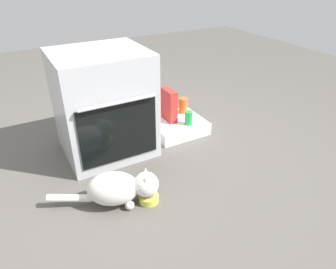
{
  "coord_description": "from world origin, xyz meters",
  "views": [
    {
      "loc": [
        -0.65,
        -1.7,
        1.35
      ],
      "look_at": [
        0.27,
        -0.03,
        0.25
      ],
      "focal_mm": 32.9,
      "sensor_mm": 36.0,
      "label": 1
    }
  ],
  "objects_px": {
    "cat": "(120,188)",
    "food_bowl": "(149,197)",
    "pantry_cabinet": "(177,126)",
    "sauce_jar": "(183,105)",
    "oven": "(104,104)",
    "soda_can": "(189,118)",
    "cereal_box": "(169,105)"
  },
  "relations": [
    {
      "from": "cat",
      "to": "food_bowl",
      "type": "bearing_deg",
      "value": -0.0
    },
    {
      "from": "pantry_cabinet",
      "to": "food_bowl",
      "type": "height_order",
      "value": "pantry_cabinet"
    },
    {
      "from": "cat",
      "to": "sauce_jar",
      "type": "relative_size",
      "value": 4.63
    },
    {
      "from": "oven",
      "to": "soda_can",
      "type": "xyz_separation_m",
      "value": [
        0.69,
        -0.11,
        -0.23
      ]
    },
    {
      "from": "cereal_box",
      "to": "pantry_cabinet",
      "type": "bearing_deg",
      "value": -41.66
    },
    {
      "from": "pantry_cabinet",
      "to": "food_bowl",
      "type": "relative_size",
      "value": 3.54
    },
    {
      "from": "oven",
      "to": "cat",
      "type": "relative_size",
      "value": 1.23
    },
    {
      "from": "cat",
      "to": "cereal_box",
      "type": "distance_m",
      "value": 1.01
    },
    {
      "from": "oven",
      "to": "sauce_jar",
      "type": "height_order",
      "value": "oven"
    },
    {
      "from": "pantry_cabinet",
      "to": "sauce_jar",
      "type": "bearing_deg",
      "value": 40.91
    },
    {
      "from": "pantry_cabinet",
      "to": "cat",
      "type": "relative_size",
      "value": 0.7
    },
    {
      "from": "oven",
      "to": "food_bowl",
      "type": "bearing_deg",
      "value": -88.79
    },
    {
      "from": "cat",
      "to": "sauce_jar",
      "type": "xyz_separation_m",
      "value": [
        0.91,
        0.75,
        0.05
      ]
    },
    {
      "from": "cereal_box",
      "to": "soda_can",
      "type": "bearing_deg",
      "value": -56.78
    },
    {
      "from": "cat",
      "to": "sauce_jar",
      "type": "bearing_deg",
      "value": 62.76
    },
    {
      "from": "oven",
      "to": "food_bowl",
      "type": "distance_m",
      "value": 0.8
    },
    {
      "from": "food_bowl",
      "to": "sauce_jar",
      "type": "xyz_separation_m",
      "value": [
        0.75,
        0.82,
        0.15
      ]
    },
    {
      "from": "oven",
      "to": "cereal_box",
      "type": "bearing_deg",
      "value": 4.21
    },
    {
      "from": "pantry_cabinet",
      "to": "soda_can",
      "type": "xyz_separation_m",
      "value": [
        0.05,
        -0.11,
        0.11
      ]
    },
    {
      "from": "cat",
      "to": "soda_can",
      "type": "height_order",
      "value": "cat"
    },
    {
      "from": "food_bowl",
      "to": "cereal_box",
      "type": "xyz_separation_m",
      "value": [
        0.57,
        0.75,
        0.22
      ]
    },
    {
      "from": "food_bowl",
      "to": "soda_can",
      "type": "bearing_deg",
      "value": 41.55
    },
    {
      "from": "pantry_cabinet",
      "to": "cat",
      "type": "xyz_separation_m",
      "value": [
        -0.78,
        -0.64,
        0.07
      ]
    },
    {
      "from": "pantry_cabinet",
      "to": "food_bowl",
      "type": "xyz_separation_m",
      "value": [
        -0.62,
        -0.7,
        -0.02
      ]
    },
    {
      "from": "cat",
      "to": "soda_can",
      "type": "bearing_deg",
      "value": 55.66
    },
    {
      "from": "pantry_cabinet",
      "to": "soda_can",
      "type": "height_order",
      "value": "soda_can"
    },
    {
      "from": "food_bowl",
      "to": "soda_can",
      "type": "relative_size",
      "value": 1.07
    },
    {
      "from": "sauce_jar",
      "to": "soda_can",
      "type": "height_order",
      "value": "sauce_jar"
    },
    {
      "from": "pantry_cabinet",
      "to": "sauce_jar",
      "type": "height_order",
      "value": "sauce_jar"
    },
    {
      "from": "cat",
      "to": "soda_can",
      "type": "relative_size",
      "value": 5.4
    },
    {
      "from": "food_bowl",
      "to": "sauce_jar",
      "type": "relative_size",
      "value": 0.92
    },
    {
      "from": "sauce_jar",
      "to": "soda_can",
      "type": "relative_size",
      "value": 1.17
    }
  ]
}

